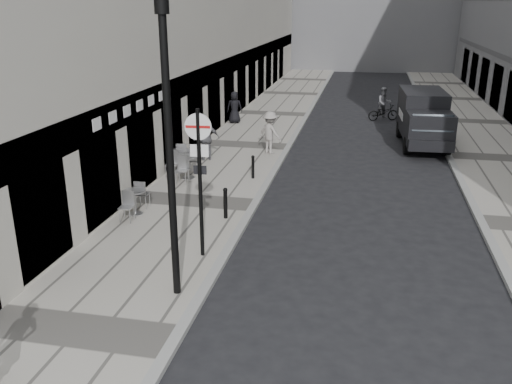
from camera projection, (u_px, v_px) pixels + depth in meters
sidewalk at (245, 146)px, 25.02m from camera, size 4.00×60.00×0.12m
far_sidewalk at (498, 159)px, 22.94m from camera, size 4.00×60.00×0.12m
sign_post at (199, 164)px, 13.27m from camera, size 0.66×0.12×3.83m
lamppost at (169, 140)px, 11.09m from camera, size 0.29×0.29×6.35m
bollard_near at (253, 168)px, 20.08m from camera, size 0.11×0.11×0.82m
bollard_far at (225, 204)px, 16.34m from camera, size 0.12×0.12×0.90m
panel_van at (424, 116)px, 24.94m from camera, size 2.19×5.30×2.45m
cyclist at (384, 108)px, 30.40m from camera, size 1.84×1.19×1.88m
pedestrian_a at (206, 138)px, 22.28m from camera, size 1.15×0.84×1.82m
pedestrian_b at (270, 133)px, 23.24m from camera, size 1.36×1.19×1.83m
pedestrian_c at (235, 107)px, 29.21m from camera, size 0.92×0.69×1.70m
cafe_table_near at (135, 200)px, 16.64m from camera, size 0.71×1.60×0.91m
cafe_table_mid at (177, 160)px, 20.75m from camera, size 0.78×1.76×1.00m
cafe_table_far at (188, 165)px, 20.04m from camera, size 0.79×1.78×1.01m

